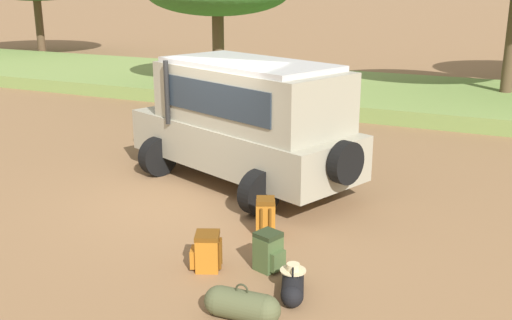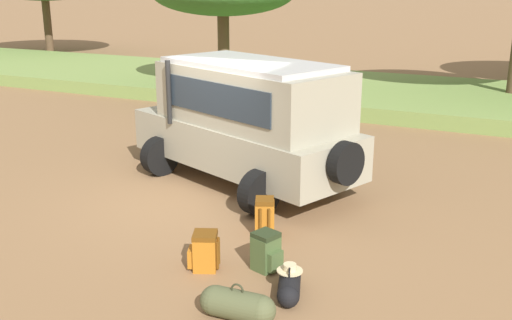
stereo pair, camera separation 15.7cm
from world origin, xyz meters
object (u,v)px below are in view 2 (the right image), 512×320
at_px(backpack_near_rear_wheel, 265,217).
at_px(duffel_bag_low_black_case, 289,284).
at_px(safari_vehicle, 247,120).
at_px(backpack_cluster_center, 266,252).
at_px(backpack_beside_front_wheel, 204,251).
at_px(duffel_bag_soft_canvas, 237,305).

height_order(backpack_near_rear_wheel, duffel_bag_low_black_case, backpack_near_rear_wheel).
xyz_separation_m(safari_vehicle, backpack_cluster_center, (1.93, -3.24, -1.02)).
height_order(backpack_beside_front_wheel, duffel_bag_low_black_case, backpack_beside_front_wheel).
bearing_deg(backpack_cluster_center, duffel_bag_soft_canvas, -79.96).
bearing_deg(backpack_cluster_center, backpack_beside_front_wheel, -156.46).
distance_m(backpack_near_rear_wheel, duffel_bag_soft_canvas, 2.55).
relative_size(duffel_bag_low_black_case, duffel_bag_soft_canvas, 0.87).
bearing_deg(duffel_bag_soft_canvas, safari_vehicle, 115.37).
height_order(backpack_cluster_center, duffel_bag_soft_canvas, backpack_cluster_center).
xyz_separation_m(backpack_cluster_center, duffel_bag_soft_canvas, (0.23, -1.32, -0.09)).
xyz_separation_m(backpack_cluster_center, duffel_bag_low_black_case, (0.57, -0.52, -0.12)).
height_order(safari_vehicle, backpack_near_rear_wheel, safari_vehicle).
height_order(backpack_near_rear_wheel, duffel_bag_soft_canvas, backpack_near_rear_wheel).
xyz_separation_m(backpack_beside_front_wheel, duffel_bag_soft_canvas, (1.03, -0.97, -0.08)).
height_order(backpack_cluster_center, backpack_near_rear_wheel, backpack_near_rear_wheel).
relative_size(backpack_cluster_center, duffel_bag_soft_canvas, 0.58).
relative_size(backpack_near_rear_wheel, duffel_bag_low_black_case, 0.72).
xyz_separation_m(safari_vehicle, backpack_near_rear_wheel, (1.39, -2.14, -1.00)).
bearing_deg(duffel_bag_low_black_case, duffel_bag_soft_canvas, -112.75).
bearing_deg(safari_vehicle, duffel_bag_low_black_case, -56.44).
xyz_separation_m(backpack_beside_front_wheel, duffel_bag_low_black_case, (1.36, -0.18, -0.11)).
bearing_deg(duffel_bag_soft_canvas, backpack_cluster_center, 100.04).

